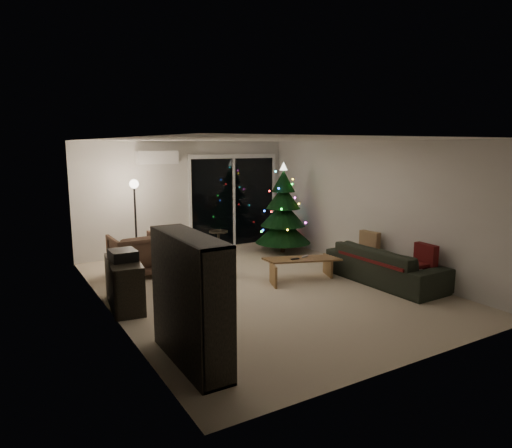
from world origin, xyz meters
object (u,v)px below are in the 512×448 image
at_px(media_cabinet, 124,284).
at_px(sofa, 385,265).
at_px(armchair, 135,255).
at_px(bookshelf, 175,302).
at_px(christmas_tree, 283,208).
at_px(coffee_table, 302,269).

bearing_deg(media_cabinet, sofa, -7.37).
bearing_deg(armchair, bookshelf, 80.11).
relative_size(armchair, christmas_tree, 0.43).
height_order(armchair, sofa, armchair).
bearing_deg(coffee_table, christmas_tree, 84.89).
bearing_deg(bookshelf, media_cabinet, 72.78).
xyz_separation_m(sofa, coffee_table, (-1.19, 0.87, -0.12)).
bearing_deg(bookshelf, christmas_tree, 26.84).
bearing_deg(coffee_table, sofa, -16.30).
distance_m(coffee_table, christmas_tree, 2.34).
xyz_separation_m(armchair, coffee_table, (2.51, -1.80, -0.19)).
xyz_separation_m(media_cabinet, armchair, (0.61, 1.56, 0.03)).
bearing_deg(armchair, sofa, 143.60).
distance_m(media_cabinet, coffee_table, 3.13).
distance_m(bookshelf, coffee_table, 3.70).
relative_size(coffee_table, christmas_tree, 0.63).
relative_size(armchair, sofa, 0.40).
bearing_deg(coffee_table, bookshelf, -128.43).
distance_m(armchair, christmas_tree, 3.50).
height_order(armchair, christmas_tree, christmas_tree).
xyz_separation_m(sofa, christmas_tree, (-0.26, 2.86, 0.70)).
relative_size(armchair, coffee_table, 0.68).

